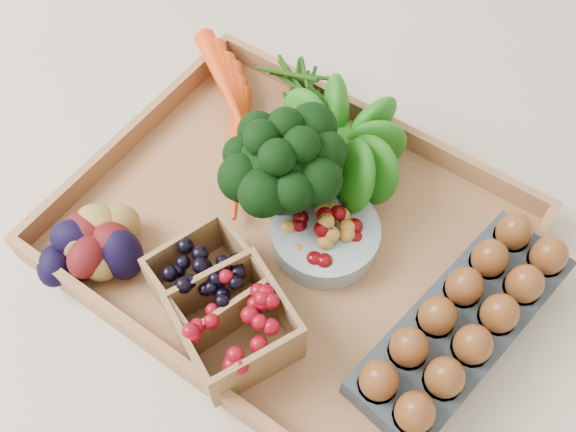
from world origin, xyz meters
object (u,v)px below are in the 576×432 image
Objects in this scene: broccoli at (282,184)px; egg_carton at (462,325)px; cherry_bowl at (325,235)px; tray at (288,237)px.

egg_carton is (0.27, -0.02, -0.04)m from broccoli.
cherry_bowl is 0.45× the size of egg_carton.
cherry_bowl is (0.07, -0.01, -0.04)m from broccoli.
tray is 0.06m from cherry_bowl.
cherry_bowl reaches higher than tray.
cherry_bowl is at bearing 20.24° from tray.
tray is 0.25m from egg_carton.
broccoli is 1.11× the size of cherry_bowl.
egg_carton is at bearing -2.84° from cherry_bowl.
cherry_bowl is 0.20m from egg_carton.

